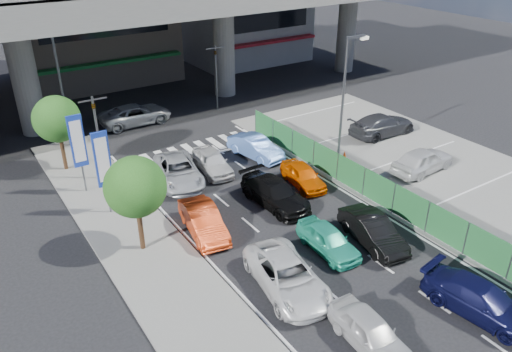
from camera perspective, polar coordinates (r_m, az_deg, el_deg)
ground at (r=24.48m, az=6.36°, el=-7.66°), size 120.00×120.00×0.00m
parking_lot at (r=32.77m, az=19.20°, el=0.60°), size 12.00×28.00×0.06m
sidewalk_left at (r=24.48m, az=-12.77°, el=-8.09°), size 4.00×30.00×0.12m
fence_run at (r=27.82m, az=13.66°, el=-1.50°), size 0.16×22.00×1.80m
building_east at (r=55.97m, az=-1.66°, el=19.30°), size 12.00×10.90×12.00m
traffic_light_left at (r=29.77m, az=-17.89°, el=6.34°), size 1.60×1.24×5.20m
traffic_light_right at (r=40.18m, az=-4.64°, el=12.91°), size 1.60×1.24×5.20m
street_lamp_right at (r=30.75m, az=10.22°, el=9.57°), size 1.65×0.22×8.00m
street_lamp_left at (r=35.06m, az=-21.24°, el=10.38°), size 1.65×0.22×8.00m
signboard_near at (r=26.27m, az=-17.09°, el=1.55°), size 0.80×0.14×4.70m
signboard_far at (r=28.87m, az=-19.68°, el=3.51°), size 0.80×0.14×4.70m
tree_near at (r=22.74m, az=-13.63°, el=-1.25°), size 2.80×2.80×4.80m
tree_far at (r=31.93m, az=-21.82°, el=6.04°), size 2.80×2.80×4.80m
van_white_back_left at (r=19.43m, az=12.96°, el=-17.01°), size 1.78×3.85×1.28m
minivan_navy_back at (r=22.03m, az=24.24°, el=-12.77°), size 2.57×4.85×1.34m
sedan_white_mid_left at (r=21.31m, az=3.58°, el=-11.33°), size 3.10×5.28×1.38m
taxi_teal_mid at (r=23.73m, az=8.27°, el=-7.22°), size 1.67×3.76×1.26m
hatch_black_mid_right at (r=24.63m, az=13.21°, el=-6.12°), size 2.21×4.39×1.38m
taxi_orange_left at (r=24.84m, az=-6.04°, el=-5.14°), size 2.14×4.37×1.38m
sedan_black_mid at (r=27.12m, az=2.19°, el=-1.97°), size 2.12×4.83×1.38m
taxi_orange_right at (r=29.20m, az=5.41°, el=0.06°), size 2.04×3.86×1.25m
wagon_silver_front_left at (r=29.79m, az=-8.84°, el=0.57°), size 3.32×5.35×1.38m
sedan_white_front_mid at (r=30.72m, az=-5.01°, el=1.65°), size 2.07×4.12×1.35m
kei_truck_front_right at (r=32.52m, az=-0.05°, el=3.32°), size 2.14×4.37×1.38m
crossing_wagon_silver at (r=39.03m, az=-13.59°, el=6.86°), size 5.37×2.48×1.49m
parked_sedan_white at (r=32.13m, az=18.50°, el=1.73°), size 4.56×2.10×1.51m
parked_sedan_dgrey at (r=36.92m, az=14.23°, el=5.70°), size 5.27×2.26×1.51m
traffic_cone at (r=32.45m, az=10.06°, el=2.28°), size 0.44×0.44×0.71m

